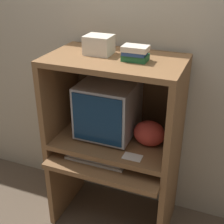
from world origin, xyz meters
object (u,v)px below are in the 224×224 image
at_px(keyboard, 96,159).
at_px(book_stack, 135,53).
at_px(crt_monitor, 108,108).
at_px(storage_box, 99,45).
at_px(mouse, 133,167).
at_px(snack_bag, 149,133).

relative_size(keyboard, book_stack, 2.72).
height_order(crt_monitor, keyboard, crt_monitor).
relative_size(crt_monitor, storage_box, 2.31).
height_order(mouse, book_stack, book_stack).
bearing_deg(book_stack, snack_bag, 15.69).
distance_m(crt_monitor, storage_box, 0.46).
relative_size(crt_monitor, mouse, 6.56).
relative_size(snack_bag, book_stack, 1.39).
bearing_deg(snack_bag, storage_box, 176.55).
relative_size(crt_monitor, keyboard, 0.94).
bearing_deg(crt_monitor, storage_box, -165.82).
distance_m(crt_monitor, mouse, 0.45).
bearing_deg(snack_bag, mouse, -107.84).
bearing_deg(keyboard, snack_bag, 28.25).
xyz_separation_m(mouse, book_stack, (-0.06, 0.14, 0.74)).
xyz_separation_m(mouse, storage_box, (-0.32, 0.19, 0.75)).
relative_size(keyboard, storage_box, 2.46).
bearing_deg(mouse, storage_box, 149.24).
relative_size(book_stack, storage_box, 0.91).
xyz_separation_m(keyboard, book_stack, (0.22, 0.14, 0.74)).
bearing_deg(storage_box, crt_monitor, 14.18).
bearing_deg(book_stack, storage_box, 168.50).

